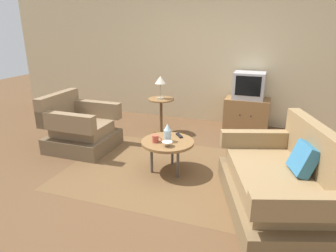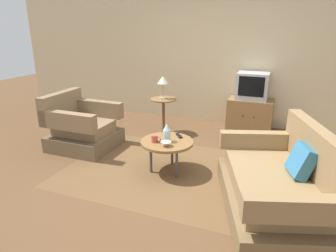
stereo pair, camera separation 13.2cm
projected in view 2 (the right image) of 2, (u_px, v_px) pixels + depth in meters
ground_plane at (168, 171)px, 4.02m from camera, size 16.00×16.00×0.00m
back_wall at (215, 53)px, 5.75m from camera, size 9.00×0.12×2.70m
area_rug at (167, 171)px, 4.03m from camera, size 2.67×2.00×0.00m
armchair at (82, 129)px, 4.74m from camera, size 0.95×0.89×0.86m
couch at (280, 187)px, 3.07m from camera, size 1.41×1.81×0.90m
coffee_table at (167, 143)px, 3.90m from camera, size 0.69×0.69×0.44m
side_table at (164, 109)px, 5.31m from camera, size 0.46×0.46×0.63m
tv_stand at (250, 115)px, 5.53m from camera, size 0.80×0.48×0.58m
television at (252, 86)px, 5.36m from camera, size 0.55×0.42×0.48m
table_lamp at (163, 81)px, 5.16m from camera, size 0.19×0.19×0.40m
vase at (167, 133)px, 3.84m from camera, size 0.10×0.10×0.24m
mug at (155, 139)px, 3.83m from camera, size 0.13×0.08×0.09m
bowl at (166, 144)px, 3.71m from camera, size 0.13×0.13×0.06m
tv_remote_dark at (179, 136)px, 4.04m from camera, size 0.14×0.16×0.02m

